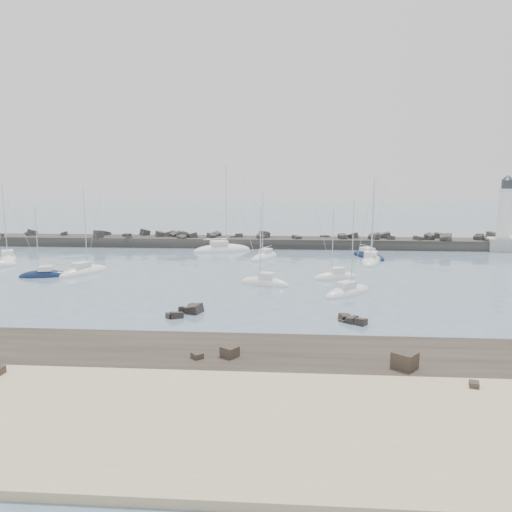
{
  "coord_description": "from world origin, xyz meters",
  "views": [
    {
      "loc": [
        7.36,
        -58.04,
        14.32
      ],
      "look_at": [
        2.31,
        12.0,
        2.53
      ],
      "focal_mm": 35.0,
      "sensor_mm": 36.0,
      "label": 1
    }
  ],
  "objects_px": {
    "lighthouse": "(503,233)",
    "sailboat_1": "(8,259)",
    "sailboat_9": "(335,277)",
    "sailboat_2": "(44,276)",
    "sailboat_5": "(264,283)",
    "sailboat_6": "(265,257)",
    "sailboat_8": "(368,257)",
    "sailboat_4": "(222,250)",
    "sailboat_7": "(348,293)",
    "sailboat_10": "(371,262)",
    "sailboat_3": "(84,272)"
  },
  "relations": [
    {
      "from": "sailboat_9",
      "to": "sailboat_5",
      "type": "bearing_deg",
      "value": -154.79
    },
    {
      "from": "sailboat_1",
      "to": "lighthouse",
      "type": "bearing_deg",
      "value": 11.71
    },
    {
      "from": "sailboat_9",
      "to": "sailboat_2",
      "type": "bearing_deg",
      "value": -177.57
    },
    {
      "from": "sailboat_2",
      "to": "sailboat_5",
      "type": "relative_size",
      "value": 0.97
    },
    {
      "from": "sailboat_2",
      "to": "sailboat_8",
      "type": "height_order",
      "value": "sailboat_8"
    },
    {
      "from": "sailboat_2",
      "to": "sailboat_8",
      "type": "relative_size",
      "value": 0.81
    },
    {
      "from": "sailboat_3",
      "to": "lighthouse",
      "type": "bearing_deg",
      "value": 21.76
    },
    {
      "from": "sailboat_2",
      "to": "sailboat_5",
      "type": "distance_m",
      "value": 31.04
    },
    {
      "from": "sailboat_2",
      "to": "sailboat_3",
      "type": "relative_size",
      "value": 0.81
    },
    {
      "from": "sailboat_6",
      "to": "sailboat_10",
      "type": "xyz_separation_m",
      "value": [
        17.28,
        -2.78,
        0.01
      ]
    },
    {
      "from": "sailboat_2",
      "to": "sailboat_3",
      "type": "xyz_separation_m",
      "value": [
        4.58,
        2.74,
        0.0
      ]
    },
    {
      "from": "sailboat_2",
      "to": "sailboat_6",
      "type": "height_order",
      "value": "sailboat_6"
    },
    {
      "from": "sailboat_2",
      "to": "sailboat_5",
      "type": "height_order",
      "value": "sailboat_5"
    },
    {
      "from": "sailboat_4",
      "to": "sailboat_6",
      "type": "height_order",
      "value": "sailboat_4"
    },
    {
      "from": "sailboat_6",
      "to": "sailboat_8",
      "type": "bearing_deg",
      "value": 7.13
    },
    {
      "from": "sailboat_2",
      "to": "lighthouse",
      "type": "bearing_deg",
      "value": 22.36
    },
    {
      "from": "sailboat_7",
      "to": "sailboat_9",
      "type": "height_order",
      "value": "sailboat_7"
    },
    {
      "from": "sailboat_5",
      "to": "sailboat_1",
      "type": "bearing_deg",
      "value": 160.63
    },
    {
      "from": "sailboat_4",
      "to": "sailboat_8",
      "type": "xyz_separation_m",
      "value": [
        25.94,
        -5.01,
        -0.01
      ]
    },
    {
      "from": "sailboat_2",
      "to": "sailboat_3",
      "type": "height_order",
      "value": "sailboat_3"
    },
    {
      "from": "sailboat_2",
      "to": "sailboat_10",
      "type": "xyz_separation_m",
      "value": [
        47.12,
        14.43,
        0.02
      ]
    },
    {
      "from": "lighthouse",
      "to": "sailboat_8",
      "type": "xyz_separation_m",
      "value": [
        -26.5,
        -11.02,
        -2.95
      ]
    },
    {
      "from": "sailboat_1",
      "to": "sailboat_6",
      "type": "distance_m",
      "value": 42.59
    },
    {
      "from": "sailboat_1",
      "to": "sailboat_4",
      "type": "bearing_deg",
      "value": 19.29
    },
    {
      "from": "sailboat_9",
      "to": "sailboat_10",
      "type": "distance_m",
      "value": 14.38
    },
    {
      "from": "sailboat_3",
      "to": "sailboat_8",
      "type": "xyz_separation_m",
      "value": [
        42.91,
        16.68,
        -0.0
      ]
    },
    {
      "from": "sailboat_9",
      "to": "sailboat_7",
      "type": "bearing_deg",
      "value": -85.18
    },
    {
      "from": "lighthouse",
      "to": "sailboat_8",
      "type": "relative_size",
      "value": 1.12
    },
    {
      "from": "sailboat_3",
      "to": "sailboat_6",
      "type": "xyz_separation_m",
      "value": [
        25.25,
        14.47,
        -0.0
      ]
    },
    {
      "from": "lighthouse",
      "to": "sailboat_4",
      "type": "xyz_separation_m",
      "value": [
        -52.44,
        -6.01,
        -2.94
      ]
    },
    {
      "from": "sailboat_4",
      "to": "sailboat_8",
      "type": "height_order",
      "value": "sailboat_4"
    },
    {
      "from": "sailboat_1",
      "to": "sailboat_7",
      "type": "xyz_separation_m",
      "value": [
        53.62,
        -19.51,
        -0.01
      ]
    },
    {
      "from": "sailboat_1",
      "to": "sailboat_9",
      "type": "height_order",
      "value": "sailboat_1"
    },
    {
      "from": "sailboat_2",
      "to": "sailboat_9",
      "type": "height_order",
      "value": "sailboat_2"
    },
    {
      "from": "sailboat_2",
      "to": "sailboat_9",
      "type": "xyz_separation_m",
      "value": [
        40.39,
        1.72,
        0.0
      ]
    },
    {
      "from": "sailboat_7",
      "to": "sailboat_8",
      "type": "height_order",
      "value": "sailboat_8"
    },
    {
      "from": "sailboat_5",
      "to": "sailboat_10",
      "type": "height_order",
      "value": "sailboat_10"
    },
    {
      "from": "sailboat_5",
      "to": "sailboat_10",
      "type": "distance_m",
      "value": 23.61
    },
    {
      "from": "sailboat_6",
      "to": "sailboat_7",
      "type": "relative_size",
      "value": 0.99
    },
    {
      "from": "sailboat_1",
      "to": "sailboat_5",
      "type": "relative_size",
      "value": 1.24
    },
    {
      "from": "lighthouse",
      "to": "sailboat_2",
      "type": "relative_size",
      "value": 1.37
    },
    {
      "from": "sailboat_2",
      "to": "sailboat_6",
      "type": "xyz_separation_m",
      "value": [
        29.84,
        17.21,
        0.0
      ]
    },
    {
      "from": "lighthouse",
      "to": "sailboat_1",
      "type": "bearing_deg",
      "value": -168.29
    },
    {
      "from": "sailboat_1",
      "to": "sailboat_9",
      "type": "relative_size",
      "value": 1.31
    },
    {
      "from": "sailboat_3",
      "to": "sailboat_4",
      "type": "height_order",
      "value": "sailboat_4"
    },
    {
      "from": "sailboat_3",
      "to": "sailboat_6",
      "type": "distance_m",
      "value": 29.11
    },
    {
      "from": "sailboat_4",
      "to": "sailboat_8",
      "type": "distance_m",
      "value": 26.42
    },
    {
      "from": "sailboat_8",
      "to": "sailboat_10",
      "type": "height_order",
      "value": "sailboat_10"
    },
    {
      "from": "lighthouse",
      "to": "sailboat_7",
      "type": "relative_size",
      "value": 1.2
    },
    {
      "from": "sailboat_6",
      "to": "sailboat_2",
      "type": "bearing_deg",
      "value": -150.02
    }
  ]
}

